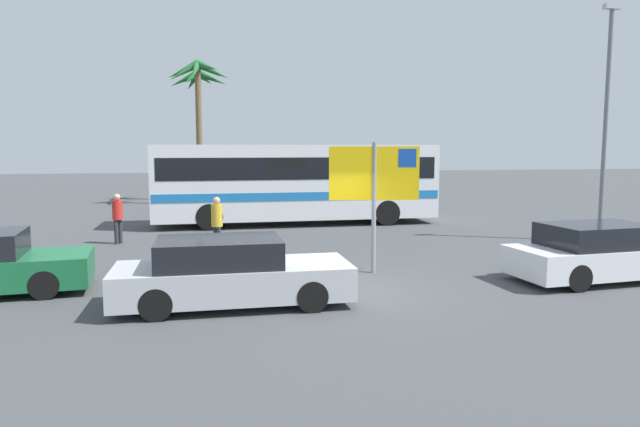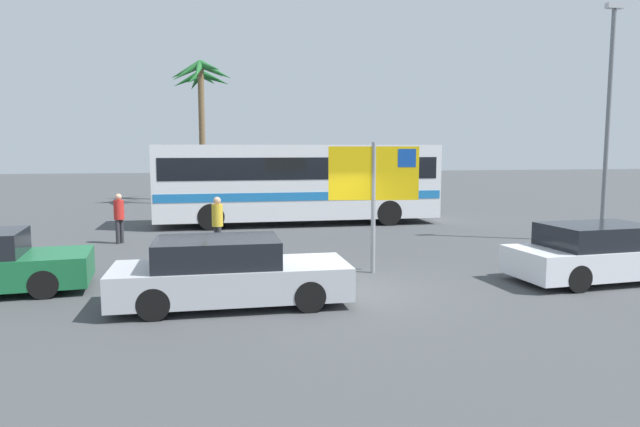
% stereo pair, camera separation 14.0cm
% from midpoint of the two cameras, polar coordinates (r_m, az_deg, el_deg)
% --- Properties ---
extents(ground, '(120.00, 120.00, 0.00)m').
position_cam_midpoint_polar(ground, '(12.56, 1.10, -7.56)').
color(ground, '#424447').
extents(bus_front_coach, '(11.15, 2.63, 3.17)m').
position_cam_midpoint_polar(bus_front_coach, '(22.98, -2.06, 3.39)').
color(bus_front_coach, white).
rests_on(bus_front_coach, ground).
extents(ferry_sign, '(2.19, 0.37, 3.20)m').
position_cam_midpoint_polar(ferry_sign, '(13.94, 5.86, 3.49)').
color(ferry_sign, gray).
rests_on(ferry_sign, ground).
extents(car_white, '(4.64, 2.08, 1.32)m').
position_cam_midpoint_polar(car_white, '(14.80, 26.68, -3.58)').
color(car_white, silver).
rests_on(car_white, ground).
extents(car_silver, '(4.57, 1.77, 1.32)m').
position_cam_midpoint_polar(car_silver, '(11.34, -8.84, -5.89)').
color(car_silver, '#B7BABF').
rests_on(car_silver, ground).
extents(pedestrian_crossing_lot, '(0.32, 0.32, 1.61)m').
position_cam_midpoint_polar(pedestrian_crossing_lot, '(19.37, -19.22, -0.08)').
color(pedestrian_crossing_lot, '#2D2D33').
rests_on(pedestrian_crossing_lot, ground).
extents(pedestrian_near_sign, '(0.32, 0.32, 1.66)m').
position_cam_midpoint_polar(pedestrian_near_sign, '(16.75, -9.96, -0.68)').
color(pedestrian_near_sign, '#2D2D33').
rests_on(pedestrian_near_sign, ground).
extents(lamp_post_left_side, '(0.56, 0.20, 7.56)m').
position_cam_midpoint_polar(lamp_post_left_side, '(20.75, 26.99, 8.76)').
color(lamp_post_left_side, slate).
rests_on(lamp_post_left_side, ground).
extents(palm_tree_seaside, '(3.28, 3.14, 7.46)m').
position_cam_midpoint_polar(palm_tree_seaside, '(33.92, -11.57, 11.46)').
color(palm_tree_seaside, brown).
rests_on(palm_tree_seaside, ground).
extents(palm_tree_inland, '(3.39, 3.40, 7.63)m').
position_cam_midpoint_polar(palm_tree_inland, '(31.43, -11.63, 12.30)').
color(palm_tree_inland, brown).
rests_on(palm_tree_inland, ground).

